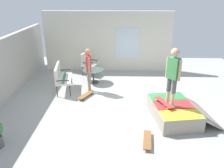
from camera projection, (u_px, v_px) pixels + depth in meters
The scene contains 11 objects.
ground_plane at pixel (118, 108), 7.52m from camera, with size 12.00×12.00×0.10m, color #A8A8A3.
house_facade at pixel (108, 42), 10.47m from camera, with size 0.23×6.00×2.79m.
skate_ramp at pixel (174, 111), 6.71m from camera, with size 1.95×2.01×0.47m.
patio_bench at pixel (61, 76), 8.48m from camera, with size 1.32×0.73×1.02m.
patio_chair_near_house at pixel (88, 62), 10.15m from camera, with size 0.79×0.76×1.02m.
patio_table at pixel (93, 73), 9.32m from camera, with size 0.90×0.90×0.57m.
person_watching at pixel (89, 67), 8.22m from camera, with size 0.47×0.29×1.69m.
person_skater at pixel (173, 74), 6.15m from camera, with size 0.38×0.37×1.74m.
skateboard_by_bench at pixel (86, 95), 8.12m from camera, with size 0.80×0.55×0.10m.
skateboard_spare at pixel (147, 140), 5.68m from camera, with size 0.82×0.31×0.10m.
skateboard_on_ramp at pixel (164, 102), 6.58m from camera, with size 0.81×0.50×0.10m.
Camera 1 is at (-6.62, 0.00, 3.60)m, focal length 35.56 mm.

